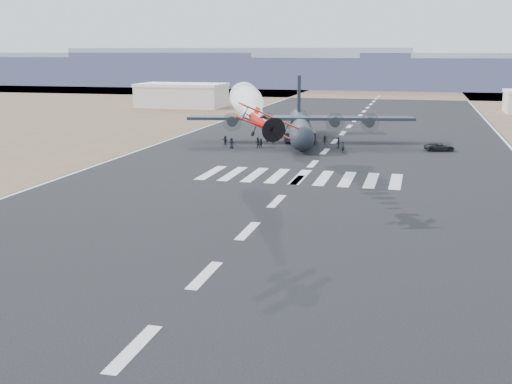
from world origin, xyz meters
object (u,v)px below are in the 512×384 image
at_px(support_vehicle, 439,147).
at_px(hangar_left, 182,95).
at_px(crew_d, 338,143).
at_px(aerobatic_biplane, 263,122).
at_px(crew_b, 261,143).
at_px(crew_c, 325,140).
at_px(crew_f, 225,140).
at_px(crew_a, 273,139).
at_px(crew_g, 343,147).
at_px(crew_h, 257,143).
at_px(transport_aircraft, 300,125).
at_px(crew_e, 231,143).

bearing_deg(support_vehicle, hangar_left, 30.14).
bearing_deg(crew_d, support_vehicle, 91.96).
distance_m(aerobatic_biplane, crew_b, 49.16).
relative_size(crew_c, crew_f, 1.03).
bearing_deg(crew_a, crew_g, -25.09).
xyz_separation_m(crew_b, crew_g, (13.91, -1.73, 0.10)).
distance_m(hangar_left, crew_b, 82.40).
bearing_deg(crew_c, hangar_left, 120.61).
bearing_deg(crew_b, hangar_left, -45.74).
bearing_deg(crew_a, crew_b, -102.06).
height_order(crew_f, crew_h, crew_h).
relative_size(crew_b, crew_h, 0.86).
xyz_separation_m(crew_c, crew_h, (-10.35, -6.25, 0.08)).
relative_size(transport_aircraft, support_vehicle, 8.26).
bearing_deg(crew_d, crew_f, -88.94).
relative_size(hangar_left, crew_f, 15.31).
distance_m(support_vehicle, crew_e, 33.79).
height_order(hangar_left, crew_e, hangar_left).
xyz_separation_m(hangar_left, crew_e, (36.48, -73.50, -2.52)).
xyz_separation_m(crew_f, crew_h, (6.20, -1.98, 0.11)).
xyz_separation_m(support_vehicle, crew_g, (-14.92, -5.24, 0.23)).
xyz_separation_m(crew_a, crew_e, (-5.57, -6.65, -0.01)).
bearing_deg(crew_a, crew_f, -156.28).
bearing_deg(crew_c, crew_g, -68.59).
distance_m(crew_b, crew_g, 14.02).
bearing_deg(crew_b, transport_aircraft, -105.49).
bearing_deg(hangar_left, crew_d, -52.17).
xyz_separation_m(crew_g, crew_h, (-14.35, 1.11, 0.03)).
height_order(hangar_left, crew_f, hangar_left).
distance_m(crew_a, crew_f, 8.35).
bearing_deg(crew_h, transport_aircraft, -155.81).
xyz_separation_m(transport_aircraft, support_vehicle, (23.84, -5.16, -2.26)).
xyz_separation_m(hangar_left, crew_b, (40.98, -71.44, -2.63)).
xyz_separation_m(aerobatic_biplane, support_vehicle, (17.09, 50.45, -8.83)).
distance_m(crew_e, crew_h, 4.32).
relative_size(crew_f, crew_g, 0.91).
relative_size(support_vehicle, crew_e, 2.67).
height_order(transport_aircraft, crew_h, transport_aircraft).
height_order(transport_aircraft, crew_c, transport_aircraft).
bearing_deg(crew_g, hangar_left, 35.18).
xyz_separation_m(transport_aircraft, crew_h, (-5.43, -9.28, -2.01)).
height_order(transport_aircraft, crew_e, transport_aircraft).
xyz_separation_m(transport_aircraft, crew_a, (-3.92, -4.09, -2.02)).
distance_m(support_vehicle, crew_a, 27.78).
height_order(crew_d, crew_e, crew_d).
distance_m(transport_aircraft, crew_g, 13.85).
bearing_deg(crew_a, crew_h, -105.10).
relative_size(hangar_left, crew_c, 14.85).
relative_size(crew_a, crew_h, 0.99).
relative_size(support_vehicle, crew_c, 2.87).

